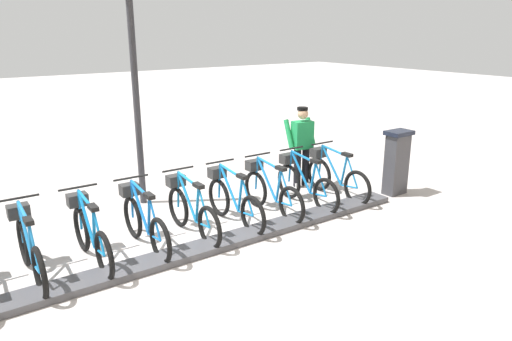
# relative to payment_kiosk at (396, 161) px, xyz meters

# --- Properties ---
(ground_plane) EXTENTS (60.00, 60.00, 0.00)m
(ground_plane) POSITION_rel_payment_kiosk_xyz_m (-0.05, 4.44, -0.67)
(ground_plane) COLOR #BAB3B1
(dock_rail_base) EXTENTS (0.44, 7.88, 0.10)m
(dock_rail_base) POSITION_rel_payment_kiosk_xyz_m (-0.05, 4.44, -0.62)
(dock_rail_base) COLOR #47474C
(dock_rail_base) RESTS_ON ground
(payment_kiosk) EXTENTS (0.36, 0.52, 1.28)m
(payment_kiosk) POSITION_rel_payment_kiosk_xyz_m (0.00, 0.00, 0.00)
(payment_kiosk) COLOR #38383D
(payment_kiosk) RESTS_ON ground
(bike_docked_0) EXTENTS (1.72, 0.54, 1.02)m
(bike_docked_0) POSITION_rel_payment_kiosk_xyz_m (0.57, 1.10, -0.24)
(bike_docked_0) COLOR black
(bike_docked_0) RESTS_ON ground
(bike_docked_1) EXTENTS (1.72, 0.54, 1.02)m
(bike_docked_1) POSITION_rel_payment_kiosk_xyz_m (0.57, 1.88, -0.24)
(bike_docked_1) COLOR black
(bike_docked_1) RESTS_ON ground
(bike_docked_2) EXTENTS (1.72, 0.54, 1.02)m
(bike_docked_2) POSITION_rel_payment_kiosk_xyz_m (0.57, 2.67, -0.24)
(bike_docked_2) COLOR black
(bike_docked_2) RESTS_ON ground
(bike_docked_3) EXTENTS (1.72, 0.54, 1.02)m
(bike_docked_3) POSITION_rel_payment_kiosk_xyz_m (0.57, 3.46, -0.24)
(bike_docked_3) COLOR black
(bike_docked_3) RESTS_ON ground
(bike_docked_4) EXTENTS (1.72, 0.54, 1.02)m
(bike_docked_4) POSITION_rel_payment_kiosk_xyz_m (0.57, 4.25, -0.24)
(bike_docked_4) COLOR black
(bike_docked_4) RESTS_ON ground
(bike_docked_5) EXTENTS (1.72, 0.54, 1.02)m
(bike_docked_5) POSITION_rel_payment_kiosk_xyz_m (0.57, 5.03, -0.24)
(bike_docked_5) COLOR black
(bike_docked_5) RESTS_ON ground
(bike_docked_6) EXTENTS (1.72, 0.54, 1.02)m
(bike_docked_6) POSITION_rel_payment_kiosk_xyz_m (0.57, 5.82, -0.24)
(bike_docked_6) COLOR black
(bike_docked_6) RESTS_ON ground
(bike_docked_7) EXTENTS (1.72, 0.54, 1.02)m
(bike_docked_7) POSITION_rel_payment_kiosk_xyz_m (0.57, 6.61, -0.24)
(bike_docked_7) COLOR black
(bike_docked_7) RESTS_ON ground
(worker_near_rack) EXTENTS (0.52, 0.66, 1.66)m
(worker_near_rack) POSITION_rel_payment_kiosk_xyz_m (1.43, 1.23, 0.24)
(worker_near_rack) COLOR white
(worker_near_rack) RESTS_ON ground
(lamp_post) EXTENTS (0.32, 0.32, 3.95)m
(lamp_post) POSITION_rel_payment_kiosk_xyz_m (2.41, 4.29, 1.92)
(lamp_post) COLOR #2D2D33
(lamp_post) RESTS_ON ground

